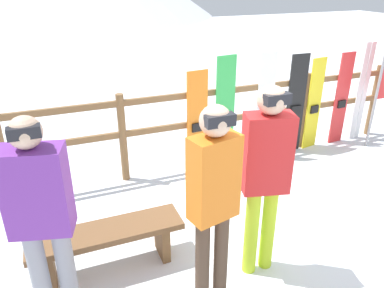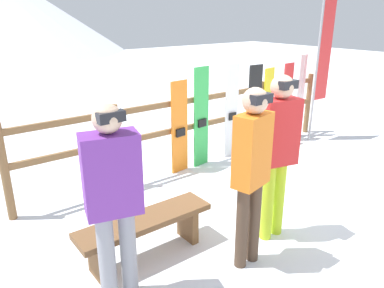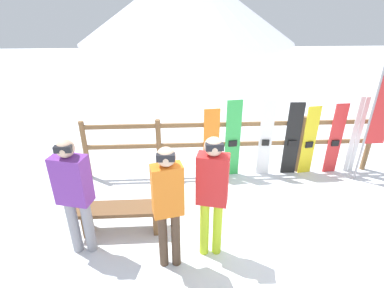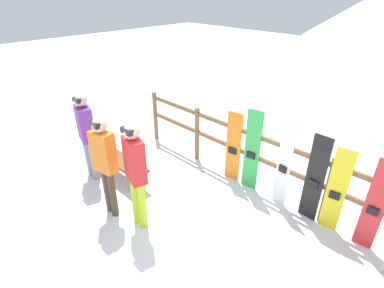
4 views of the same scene
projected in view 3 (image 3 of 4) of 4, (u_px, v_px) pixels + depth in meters
The scene contains 15 objects.
ground_plane at pixel (252, 244), 4.36m from camera, with size 40.00×40.00×0.00m, color white.
mountain_backdrop at pixel (186, 2), 24.62m from camera, with size 18.00×18.00×6.00m.
fence at pixel (231, 141), 5.84m from camera, with size 5.73×0.10×1.19m.
bench at pixel (121, 213), 4.47m from camera, with size 1.38×0.36×0.44m.
person_orange at pixel (168, 200), 3.58m from camera, with size 0.40×0.28×1.75m.
person_red at pixel (212, 189), 3.77m from camera, with size 0.43×0.31×1.78m.
person_purple at pixel (74, 191), 3.83m from camera, with size 0.48×0.34×1.72m.
snowboard_orange at pixel (211, 144), 5.77m from camera, with size 0.31×0.08×1.41m.
snowboard_green at pixel (233, 139), 5.76m from camera, with size 0.30×0.08×1.57m.
snowboard_white at pixel (266, 139), 5.79m from camera, with size 0.25×0.07×1.57m.
snowboard_black_stripe at pixel (292, 140), 5.83m from camera, with size 0.29×0.06×1.51m.
snowboard_yellow at pixel (309, 141), 5.87m from camera, with size 0.28×0.09×1.42m.
snowboard_red at pixel (335, 139), 5.89m from camera, with size 0.27×0.07×1.47m.
ski_pair_white at pixel (356, 136), 5.88m from camera, with size 0.20×0.02×1.59m.
rental_flag at pixel (381, 105), 5.28m from camera, with size 0.40×0.04×2.56m.
Camera 3 is at (-1.06, -3.24, 3.21)m, focal length 28.00 mm.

